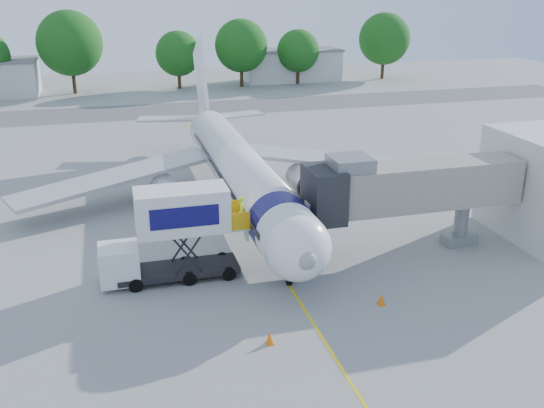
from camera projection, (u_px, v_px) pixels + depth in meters
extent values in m
plane|color=#989896|center=(251.00, 224.00, 43.36)|extent=(160.00, 160.00, 0.00)
cube|color=yellow|center=(251.00, 224.00, 43.36)|extent=(0.15, 70.00, 0.01)
cube|color=#59595B|center=(179.00, 110.00, 81.34)|extent=(120.00, 10.00, 0.01)
cylinder|color=white|center=(241.00, 172.00, 45.03)|extent=(3.70, 28.00, 3.70)
sphere|color=white|center=(297.00, 247.00, 32.37)|extent=(3.70, 3.70, 3.70)
sphere|color=gray|center=(307.00, 260.00, 30.96)|extent=(1.10, 1.10, 1.10)
cone|color=white|center=(204.00, 123.00, 60.40)|extent=(3.70, 6.00, 3.70)
cube|color=white|center=(201.00, 79.00, 59.84)|extent=(0.35, 7.26, 8.29)
cube|color=#ABADB0|center=(337.00, 160.00, 50.65)|extent=(16.17, 9.32, 1.42)
cube|color=#ABADB0|center=(116.00, 177.00, 46.22)|extent=(16.17, 9.32, 1.42)
cylinder|color=#999BA0|center=(304.00, 182.00, 48.33)|extent=(2.10, 3.60, 2.10)
cylinder|color=#999BA0|center=(166.00, 194.00, 45.62)|extent=(2.10, 3.60, 2.10)
cube|color=black|center=(299.00, 242.00, 31.94)|extent=(2.60, 1.39, 0.81)
cylinder|color=#0E0B4F|center=(282.00, 227.00, 35.08)|extent=(3.73, 2.00, 3.73)
cylinder|color=silver|center=(289.00, 273.00, 34.51)|extent=(0.16, 0.16, 1.50)
cylinder|color=black|center=(289.00, 280.00, 34.66)|extent=(0.25, 0.64, 0.64)
cylinder|color=black|center=(265.00, 189.00, 49.27)|extent=(0.35, 0.90, 0.90)
cylinder|color=black|center=(201.00, 194.00, 47.99)|extent=(0.35, 0.90, 0.90)
cube|color=#9D9486|center=(416.00, 186.00, 37.71)|extent=(13.60, 2.60, 2.80)
cube|color=black|center=(324.00, 194.00, 36.21)|extent=(2.00, 3.20, 3.20)
cube|color=slate|center=(350.00, 163.00, 35.98)|extent=(2.40, 2.40, 0.80)
cylinder|color=slate|center=(461.00, 223.00, 39.59)|extent=(0.90, 0.90, 3.00)
cube|color=slate|center=(459.00, 239.00, 39.99)|extent=(2.20, 1.20, 0.70)
cylinder|color=black|center=(447.00, 241.00, 39.76)|extent=(0.30, 0.70, 0.70)
cylinder|color=black|center=(471.00, 238.00, 40.21)|extent=(0.30, 0.70, 0.70)
cube|color=beige|center=(544.00, 186.00, 40.37)|extent=(5.00, 8.00, 7.00)
cube|color=black|center=(178.00, 269.00, 35.36)|extent=(7.00, 2.30, 0.35)
cube|color=silver|center=(119.00, 264.00, 34.27)|extent=(2.20, 2.20, 2.10)
cube|color=black|center=(118.00, 256.00, 34.11)|extent=(1.90, 2.10, 0.70)
cube|color=silver|center=(182.00, 210.00, 34.17)|extent=(5.20, 2.40, 2.50)
cube|color=#0E0B4F|center=(185.00, 217.00, 33.07)|extent=(3.80, 0.04, 1.20)
cube|color=silver|center=(237.00, 224.00, 35.36)|extent=(1.10, 2.20, 0.10)
cube|color=#DE9F0B|center=(241.00, 222.00, 34.22)|extent=(1.10, 0.06, 1.10)
cube|color=#DE9F0B|center=(233.00, 209.00, 36.12)|extent=(1.10, 0.06, 1.10)
cylinder|color=black|center=(229.00, 274.00, 35.15)|extent=(0.80, 0.25, 0.80)
cylinder|color=black|center=(222.00, 259.00, 37.05)|extent=(0.80, 0.25, 0.80)
cylinder|color=black|center=(136.00, 285.00, 33.85)|extent=(0.80, 0.25, 0.80)
cylinder|color=black|center=(134.00, 269.00, 35.75)|extent=(0.80, 0.25, 0.80)
imported|color=#C5F119|center=(242.00, 210.00, 35.15)|extent=(0.42, 0.61, 1.60)
cube|color=silver|center=(396.00, 344.00, 27.79)|extent=(4.04, 2.47, 1.52)
cube|color=#0E0B4F|center=(397.00, 334.00, 27.62)|extent=(2.41, 2.13, 0.38)
cylinder|color=black|center=(376.00, 368.00, 26.71)|extent=(0.79, 0.37, 0.76)
cylinder|color=black|center=(358.00, 349.00, 28.02)|extent=(0.79, 0.37, 0.76)
cylinder|color=black|center=(433.00, 352.00, 27.83)|extent=(0.79, 0.37, 0.76)
cylinder|color=black|center=(413.00, 335.00, 29.14)|extent=(0.79, 0.37, 0.76)
cone|color=orange|center=(381.00, 299.00, 32.54)|extent=(0.44, 0.44, 0.70)
cube|color=orange|center=(381.00, 304.00, 32.66)|extent=(0.40, 0.40, 0.04)
cone|color=orange|center=(270.00, 338.00, 29.02)|extent=(0.41, 0.41, 0.66)
cube|color=orange|center=(270.00, 343.00, 29.13)|extent=(0.38, 0.38, 0.04)
cube|color=beige|center=(292.00, 66.00, 103.98)|extent=(16.00, 7.00, 5.00)
cube|color=slate|center=(292.00, 50.00, 103.05)|extent=(16.40, 7.40, 0.30)
cylinder|color=#382314|center=(74.00, 79.00, 92.25)|extent=(0.56, 0.56, 4.35)
sphere|color=#175115|center=(70.00, 43.00, 90.40)|extent=(9.67, 9.67, 9.67)
cylinder|color=#382314|center=(179.00, 78.00, 96.70)|extent=(0.56, 0.56, 3.18)
sphere|color=#175115|center=(178.00, 54.00, 95.35)|extent=(7.06, 7.06, 7.06)
cylinder|color=#382314|center=(242.00, 75.00, 98.27)|extent=(0.56, 0.56, 3.78)
sphere|color=#175115|center=(241.00, 46.00, 96.66)|extent=(8.39, 8.39, 8.39)
cylinder|color=#382314|center=(298.00, 74.00, 101.10)|extent=(0.56, 0.56, 3.13)
sphere|color=#175115|center=(298.00, 51.00, 99.77)|extent=(6.95, 6.95, 6.95)
cylinder|color=#382314|center=(383.00, 67.00, 106.09)|extent=(0.56, 0.56, 3.97)
sphere|color=#175115|center=(384.00, 39.00, 104.40)|extent=(8.81, 8.81, 8.81)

